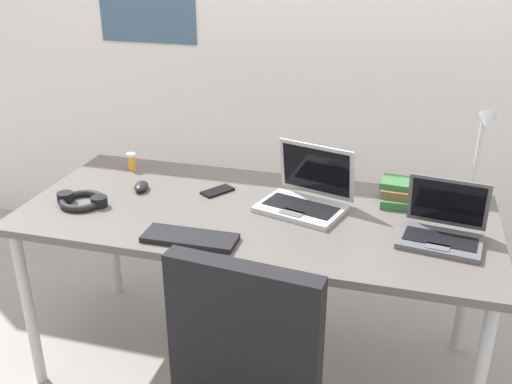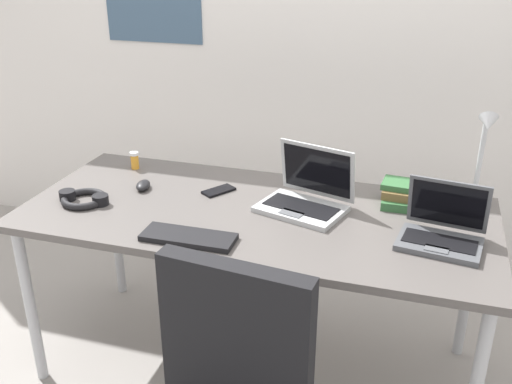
{
  "view_description": "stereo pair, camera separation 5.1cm",
  "coord_description": "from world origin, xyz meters",
  "px_view_note": "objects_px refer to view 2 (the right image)",
  "views": [
    {
      "loc": [
        0.54,
        -1.94,
        1.71
      ],
      "look_at": [
        0.0,
        0.0,
        0.82
      ],
      "focal_mm": 40.74,
      "sensor_mm": 36.0,
      "label": 1
    },
    {
      "loc": [
        0.59,
        -1.92,
        1.71
      ],
      "look_at": [
        0.0,
        0.0,
        0.82
      ],
      "focal_mm": 40.74,
      "sensor_mm": 36.0,
      "label": 2
    }
  ],
  "objects_px": {
    "pill_bottle": "(135,160)",
    "headphones": "(84,199)",
    "cell_phone": "(219,191)",
    "laptop_by_keyboard": "(442,231)",
    "desk_lamp": "(481,160)",
    "laptop_center": "(306,197)",
    "book_stack": "(407,196)",
    "external_keyboard": "(189,237)",
    "computer_mouse": "(143,185)"
  },
  "relations": [
    {
      "from": "laptop_by_keyboard",
      "to": "book_stack",
      "type": "relative_size",
      "value": 1.47
    },
    {
      "from": "desk_lamp",
      "to": "pill_bottle",
      "type": "distance_m",
      "value": 1.46
    },
    {
      "from": "laptop_center",
      "to": "headphones",
      "type": "relative_size",
      "value": 1.75
    },
    {
      "from": "external_keyboard",
      "to": "headphones",
      "type": "relative_size",
      "value": 1.54
    },
    {
      "from": "external_keyboard",
      "to": "book_stack",
      "type": "relative_size",
      "value": 1.59
    },
    {
      "from": "laptop_by_keyboard",
      "to": "desk_lamp",
      "type": "bearing_deg",
      "value": 70.31
    },
    {
      "from": "computer_mouse",
      "to": "headphones",
      "type": "distance_m",
      "value": 0.25
    },
    {
      "from": "laptop_by_keyboard",
      "to": "cell_phone",
      "type": "height_order",
      "value": "laptop_by_keyboard"
    },
    {
      "from": "laptop_center",
      "to": "cell_phone",
      "type": "relative_size",
      "value": 2.76
    },
    {
      "from": "desk_lamp",
      "to": "cell_phone",
      "type": "relative_size",
      "value": 2.94
    },
    {
      "from": "laptop_center",
      "to": "computer_mouse",
      "type": "height_order",
      "value": "laptop_center"
    },
    {
      "from": "computer_mouse",
      "to": "book_stack",
      "type": "relative_size",
      "value": 0.46
    },
    {
      "from": "cell_phone",
      "to": "laptop_by_keyboard",
      "type": "bearing_deg",
      "value": 22.17
    },
    {
      "from": "laptop_by_keyboard",
      "to": "computer_mouse",
      "type": "bearing_deg",
      "value": 174.53
    },
    {
      "from": "laptop_by_keyboard",
      "to": "pill_bottle",
      "type": "distance_m",
      "value": 1.38
    },
    {
      "from": "laptop_center",
      "to": "headphones",
      "type": "distance_m",
      "value": 0.88
    },
    {
      "from": "laptop_by_keyboard",
      "to": "cell_phone",
      "type": "relative_size",
      "value": 2.24
    },
    {
      "from": "external_keyboard",
      "to": "laptop_by_keyboard",
      "type": "bearing_deg",
      "value": 14.99
    },
    {
      "from": "desk_lamp",
      "to": "external_keyboard",
      "type": "xyz_separation_m",
      "value": [
        -0.96,
        -0.57,
        -0.19
      ]
    },
    {
      "from": "pill_bottle",
      "to": "book_stack",
      "type": "bearing_deg",
      "value": -1.92
    },
    {
      "from": "computer_mouse",
      "to": "headphones",
      "type": "bearing_deg",
      "value": -144.5
    },
    {
      "from": "desk_lamp",
      "to": "computer_mouse",
      "type": "height_order",
      "value": "desk_lamp"
    },
    {
      "from": "desk_lamp",
      "to": "laptop_center",
      "type": "bearing_deg",
      "value": -162.81
    },
    {
      "from": "laptop_center",
      "to": "cell_phone",
      "type": "bearing_deg",
      "value": 173.04
    },
    {
      "from": "laptop_by_keyboard",
      "to": "cell_phone",
      "type": "xyz_separation_m",
      "value": [
        -0.88,
        0.18,
        -0.04
      ]
    },
    {
      "from": "laptop_center",
      "to": "computer_mouse",
      "type": "bearing_deg",
      "value": -178.44
    },
    {
      "from": "cell_phone",
      "to": "laptop_center",
      "type": "bearing_deg",
      "value": 26.68
    },
    {
      "from": "computer_mouse",
      "to": "external_keyboard",
      "type": "bearing_deg",
      "value": -58.2
    },
    {
      "from": "headphones",
      "to": "book_stack",
      "type": "xyz_separation_m",
      "value": [
        1.23,
        0.35,
        0.03
      ]
    },
    {
      "from": "laptop_by_keyboard",
      "to": "pill_bottle",
      "type": "xyz_separation_m",
      "value": [
        -1.34,
        0.31,
        -0.0
      ]
    },
    {
      "from": "desk_lamp",
      "to": "laptop_center",
      "type": "xyz_separation_m",
      "value": [
        -0.62,
        -0.19,
        -0.15
      ]
    },
    {
      "from": "computer_mouse",
      "to": "pill_bottle",
      "type": "relative_size",
      "value": 1.22
    },
    {
      "from": "headphones",
      "to": "desk_lamp",
      "type": "bearing_deg",
      "value": 15.14
    },
    {
      "from": "book_stack",
      "to": "cell_phone",
      "type": "bearing_deg",
      "value": -172.82
    },
    {
      "from": "headphones",
      "to": "pill_bottle",
      "type": "height_order",
      "value": "pill_bottle"
    },
    {
      "from": "book_stack",
      "to": "desk_lamp",
      "type": "bearing_deg",
      "value": 11.8
    },
    {
      "from": "external_keyboard",
      "to": "cell_phone",
      "type": "height_order",
      "value": "external_keyboard"
    },
    {
      "from": "desk_lamp",
      "to": "external_keyboard",
      "type": "height_order",
      "value": "desk_lamp"
    },
    {
      "from": "computer_mouse",
      "to": "pill_bottle",
      "type": "bearing_deg",
      "value": 112.14
    },
    {
      "from": "computer_mouse",
      "to": "laptop_center",
      "type": "bearing_deg",
      "value": -11.82
    },
    {
      "from": "laptop_center",
      "to": "book_stack",
      "type": "distance_m",
      "value": 0.4
    },
    {
      "from": "pill_bottle",
      "to": "computer_mouse",
      "type": "bearing_deg",
      "value": -54.48
    },
    {
      "from": "desk_lamp",
      "to": "laptop_center",
      "type": "height_order",
      "value": "desk_lamp"
    },
    {
      "from": "computer_mouse",
      "to": "headphones",
      "type": "height_order",
      "value": "headphones"
    },
    {
      "from": "computer_mouse",
      "to": "cell_phone",
      "type": "relative_size",
      "value": 0.71
    },
    {
      "from": "laptop_by_keyboard",
      "to": "laptop_center",
      "type": "relative_size",
      "value": 0.81
    },
    {
      "from": "computer_mouse",
      "to": "pill_bottle",
      "type": "distance_m",
      "value": 0.25
    },
    {
      "from": "pill_bottle",
      "to": "headphones",
      "type": "bearing_deg",
      "value": -93.12
    },
    {
      "from": "desk_lamp",
      "to": "book_stack",
      "type": "distance_m",
      "value": 0.3
    },
    {
      "from": "external_keyboard",
      "to": "cell_phone",
      "type": "relative_size",
      "value": 2.43
    }
  ]
}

